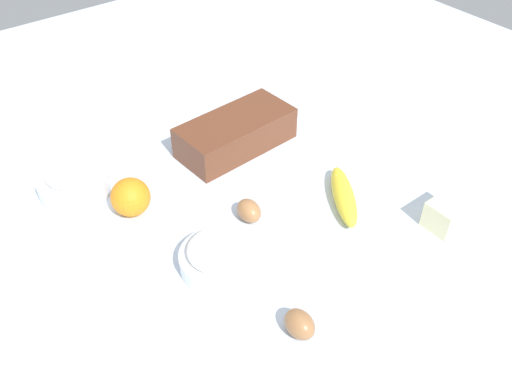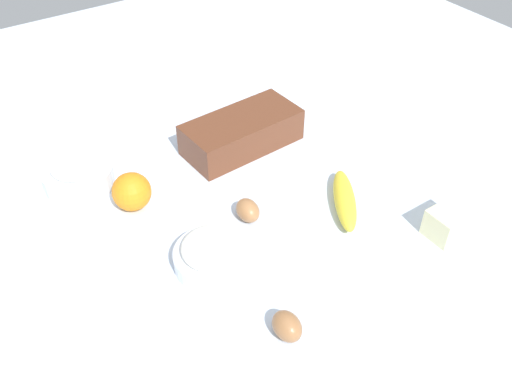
{
  "view_description": "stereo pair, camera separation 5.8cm",
  "coord_description": "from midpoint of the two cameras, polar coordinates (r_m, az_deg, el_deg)",
  "views": [
    {
      "loc": [
        -0.53,
        -0.7,
        0.8
      ],
      "look_at": [
        0.0,
        0.0,
        0.04
      ],
      "focal_mm": 39.03,
      "sensor_mm": 36.0,
      "label": 1
    },
    {
      "loc": [
        -0.49,
        -0.73,
        0.8
      ],
      "look_at": [
        0.0,
        0.0,
        0.04
      ],
      "focal_mm": 39.03,
      "sensor_mm": 36.0,
      "label": 2
    }
  ],
  "objects": [
    {
      "name": "egg_near_butter",
      "position": [
        0.96,
        2.71,
        -13.42
      ],
      "size": [
        0.05,
        0.06,
        0.05
      ],
      "primitive_type": "ellipsoid",
      "rotation": [
        0.0,
        1.57,
        1.53
      ],
      "color": "#9B683F",
      "rests_on": "ground_plane"
    },
    {
      "name": "butter_block",
      "position": [
        1.18,
        17.8,
        -2.09
      ],
      "size": [
        0.09,
        0.07,
        0.06
      ],
      "primitive_type": "cube",
      "rotation": [
        0.0,
        0.0,
        0.01
      ],
      "color": "#F4EDB2",
      "rests_on": "ground_plane"
    },
    {
      "name": "egg_beside_bowl",
      "position": [
        1.14,
        -2.18,
        -1.96
      ],
      "size": [
        0.05,
        0.06,
        0.05
      ],
      "primitive_type": "ellipsoid",
      "rotation": [
        0.0,
        1.57,
        1.49
      ],
      "color": "#A56F43",
      "rests_on": "ground_plane"
    },
    {
      "name": "banana",
      "position": [
        1.19,
        7.61,
        -0.41
      ],
      "size": [
        0.14,
        0.18,
        0.04
      ],
      "primitive_type": "ellipsoid",
      "rotation": [
        0.0,
        0.0,
        4.12
      ],
      "color": "yellow",
      "rests_on": "ground_plane"
    },
    {
      "name": "ground_plane",
      "position": [
        1.19,
        -1.4,
        -1.85
      ],
      "size": [
        2.4,
        2.4,
        0.02
      ],
      "primitive_type": "cube",
      "color": "silver"
    },
    {
      "name": "loaf_pan",
      "position": [
        1.33,
        -3.34,
        6.09
      ],
      "size": [
        0.29,
        0.15,
        0.08
      ],
      "rotation": [
        0.0,
        0.0,
        0.06
      ],
      "color": "brown",
      "rests_on": "ground_plane"
    },
    {
      "name": "flour_bowl",
      "position": [
        1.05,
        -5.46,
        -6.54
      ],
      "size": [
        0.15,
        0.15,
        0.07
      ],
      "color": "white",
      "rests_on": "ground_plane"
    },
    {
      "name": "orange_fruit",
      "position": [
        1.18,
        -14.12,
        -0.54
      ],
      "size": [
        0.08,
        0.08,
        0.08
      ],
      "primitive_type": "sphere",
      "color": "orange",
      "rests_on": "ground_plane"
    },
    {
      "name": "sugar_bowl",
      "position": [
        1.27,
        -19.52,
        1.13
      ],
      "size": [
        0.15,
        0.15,
        0.07
      ],
      "color": "white",
      "rests_on": "ground_plane"
    }
  ]
}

